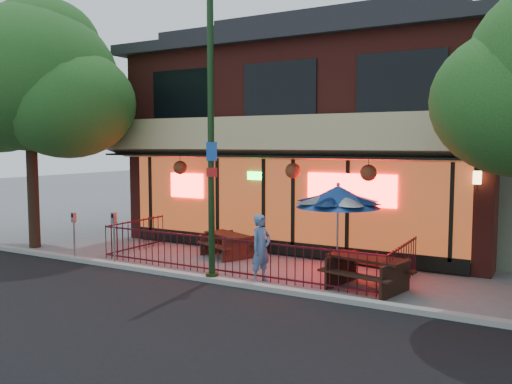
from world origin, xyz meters
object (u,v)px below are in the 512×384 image
picnic_table_left (228,242)px  pedestrian (261,248)px  street_tree_left (32,72)px  parking_meter_far (74,228)px  street_light (211,153)px  patio_umbrella (338,197)px  parking_meter_near (114,230)px  picnic_table_right (367,268)px

picnic_table_left → pedestrian: bearing=-42.1°
street_tree_left → parking_meter_far: 5.50m
street_tree_left → parking_meter_far: street_tree_left is taller
street_light → pedestrian: street_light is taller
patio_umbrella → parking_meter_near: (-5.82, -1.88, -1.05)m
parking_meter_near → parking_meter_far: 1.50m
picnic_table_left → parking_meter_near: bearing=-128.2°
picnic_table_left → pedestrian: size_ratio=1.19×
patio_umbrella → picnic_table_right: bearing=-36.6°
street_tree_left → pedestrian: 9.84m
street_light → patio_umbrella: size_ratio=2.90×
parking_meter_near → pedestrian: bearing=6.5°
pedestrian → street_light: bearing=126.8°
street_tree_left → pedestrian: street_tree_left is taller
patio_umbrella → parking_meter_far: bearing=-165.0°
street_light → street_tree_left: 7.91m
street_tree_left → picnic_table_left: street_tree_left is taller
street_tree_left → picnic_table_right: bearing=1.6°
street_tree_left → parking_meter_far: (2.69, -0.87, -4.72)m
pedestrian → parking_meter_far: (-5.88, -0.58, 0.12)m
street_light → picnic_table_left: 3.94m
street_light → picnic_table_right: street_light is taller
street_light → pedestrian: 2.61m
pedestrian → parking_meter_near: 4.41m
street_light → parking_meter_near: street_light is taller
picnic_table_left → patio_umbrella: 4.16m
picnic_table_left → picnic_table_right: (4.81, -1.50, 0.06)m
street_tree_left → patio_umbrella: (10.01, 1.09, -3.61)m
street_tree_left → patio_umbrella: size_ratio=3.33×
pedestrian → picnic_table_right: bearing=-63.9°
parking_meter_far → street_tree_left: bearing=162.2°
street_tree_left → pedestrian: (8.57, -0.29, -4.83)m
parking_meter_far → street_light: bearing=0.9°
street_tree_left → parking_meter_near: bearing=-10.6°
patio_umbrella → parking_meter_near: 6.21m
patio_umbrella → pedestrian: (-1.44, -1.38, -1.23)m
picnic_table_left → patio_umbrella: (3.77, -0.73, 1.61)m
street_tree_left → patio_umbrella: street_tree_left is taller
street_light → parking_meter_far: 5.25m
pedestrian → parking_meter_near: size_ratio=1.12×
street_tree_left → picnic_table_right: (11.06, 0.31, -5.16)m
parking_meter_far → pedestrian: bearing=5.6°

